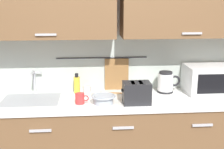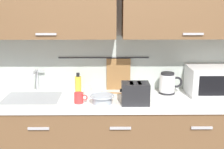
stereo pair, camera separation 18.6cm
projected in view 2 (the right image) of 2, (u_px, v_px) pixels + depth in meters
counter_unit at (118, 142)px, 2.83m from camera, size 2.53×0.64×0.90m
back_wall_assembly at (119, 29)px, 2.80m from camera, size 3.70×0.41×2.50m
sink_faucet at (37, 77)px, 2.90m from camera, size 0.09×0.17×0.22m
microwave at (212, 81)px, 2.81m from camera, size 0.46×0.35×0.27m
electric_kettle at (168, 83)px, 2.85m from camera, size 0.23×0.16×0.21m
dish_soap_bottle at (78, 84)px, 2.89m from camera, size 0.06×0.06×0.20m
mug_near_sink at (88, 90)px, 2.80m from camera, size 0.12×0.08×0.09m
mixing_bowl at (102, 98)px, 2.58m from camera, size 0.21×0.21×0.08m
toaster at (135, 93)px, 2.56m from camera, size 0.26×0.17×0.19m
mug_by_kettle at (79, 98)px, 2.59m from camera, size 0.12×0.08×0.09m
wooden_spoon at (118, 93)px, 2.86m from camera, size 0.28×0.08×0.01m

